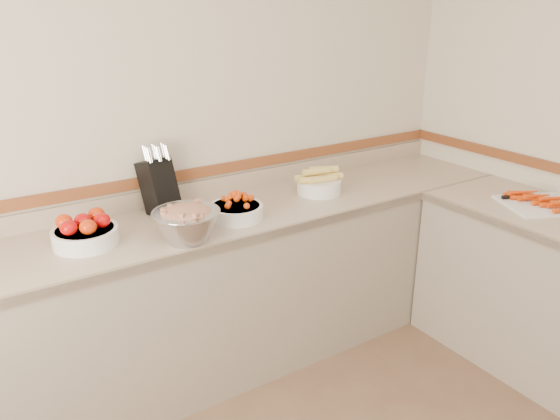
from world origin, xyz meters
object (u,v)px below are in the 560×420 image
cherry_tomato_bowl (236,209)px  corn_bowl (319,183)px  tomato_bowl (85,232)px  cutting_board (545,202)px  rhubarb_bowl (187,222)px  knife_block (159,185)px

cherry_tomato_bowl → corn_bowl: 0.61m
tomato_bowl → cutting_board: 2.41m
cutting_board → rhubarb_bowl: bearing=161.0°
cutting_board → cherry_tomato_bowl: bearing=153.4°
knife_block → rhubarb_bowl: 0.44m
knife_block → corn_bowl: size_ratio=1.31×
knife_block → cutting_board: 2.10m
rhubarb_bowl → cutting_board: bearing=-19.0°
tomato_bowl → knife_block: bearing=25.8°
cherry_tomato_bowl → cutting_board: 1.69m
cherry_tomato_bowl → corn_bowl: cherry_tomato_bowl is taller
knife_block → tomato_bowl: knife_block is taller
tomato_bowl → cutting_board: tomato_bowl is taller
knife_block → tomato_bowl: (-0.45, -0.22, -0.09)m
corn_bowl → rhubarb_bowl: 0.95m
cherry_tomato_bowl → rhubarb_bowl: size_ratio=0.89×
tomato_bowl → cherry_tomato_bowl: size_ratio=1.06×
knife_block → cherry_tomato_bowl: (0.29, -0.31, -0.10)m
rhubarb_bowl → cutting_board: size_ratio=0.58×
tomato_bowl → corn_bowl: (1.34, 0.00, -0.00)m
tomato_bowl → cutting_board: bearing=-20.7°
cutting_board → tomato_bowl: bearing=159.3°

